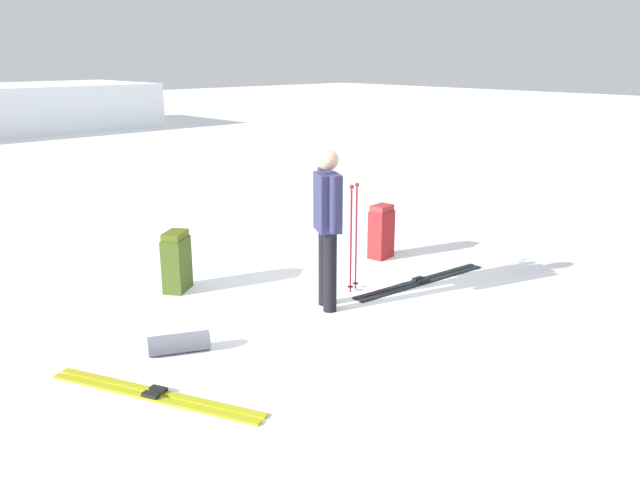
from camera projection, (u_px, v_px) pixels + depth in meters
The scene contains 8 objects.
ground_plane at pixel (320, 301), 7.12m from camera, with size 80.00×80.00×0.00m, color white.
skier_standing at pixel (328, 221), 6.69m from camera, with size 0.35×0.51×1.70m.
ski_pair_near at pixel (421, 281), 7.71m from camera, with size 2.00×0.36×0.05m.
ski_pair_far at pixel (155, 395), 5.15m from camera, with size 0.96×1.82×0.05m.
backpack_large_dark at pixel (177, 262), 7.37m from camera, with size 0.42×0.39×0.69m.
backpack_bright at pixel (381, 232), 8.57m from camera, with size 0.34×0.26×0.71m.
ski_poles_planted_near at pixel (354, 232), 7.28m from camera, with size 0.19×0.11×1.24m.
sleeping_mat_rolled at pixel (179, 343), 5.88m from camera, with size 0.18×0.18×0.55m, color slate.
Camera 1 is at (-4.53, -4.89, 2.61)m, focal length 36.47 mm.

